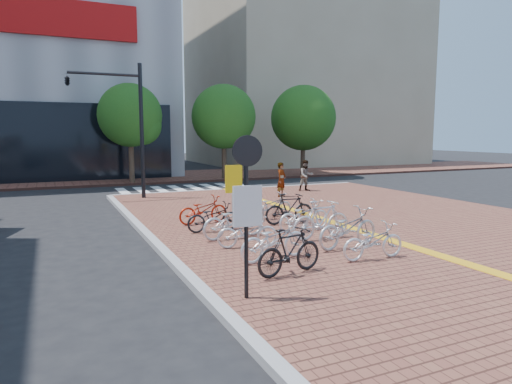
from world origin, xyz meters
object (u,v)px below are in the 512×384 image
bike_0 (290,251)px  traffic_light_pole (109,105)px  bike_3 (233,220)px  bike_11 (271,206)px  bike_10 (289,209)px  bike_2 (247,231)px  bike_8 (321,220)px  bike_9 (304,216)px  bike_7 (348,228)px  utility_box (245,201)px  bike_5 (203,210)px  bike_1 (274,240)px  yellow_sign (233,185)px  bike_4 (213,217)px  pedestrian_b (306,176)px  bike_6 (373,241)px  pedestrian_a (281,180)px  notice_sign (247,197)px

bike_0 → traffic_light_pole: traffic_light_pole is taller
bike_3 → bike_11: 3.18m
bike_0 → bike_10: bike_10 is taller
bike_2 → bike_8: bike_8 is taller
bike_9 → bike_7: bearing=174.1°
bike_2 → utility_box: 4.74m
bike_9 → traffic_light_pole: bearing=18.8°
bike_5 → utility_box: 2.06m
bike_2 → bike_7: size_ratio=0.81×
bike_0 → bike_11: 6.33m
bike_1 → bike_11: (2.25, 4.72, -0.03)m
bike_0 → yellow_sign: (0.65, 4.84, 0.88)m
bike_3 → bike_8: size_ratio=1.06×
bike_3 → yellow_sign: (0.49, 1.21, 0.87)m
utility_box → yellow_sign: (-1.27, -2.03, 0.85)m
bike_0 → bike_4: size_ratio=1.00×
bike_4 → traffic_light_pole: traffic_light_pole is taller
pedestrian_b → yellow_sign: 10.06m
bike_1 → utility_box: (1.73, 5.75, 0.05)m
bike_0 → utility_box: size_ratio=1.58×
bike_4 → bike_6: bearing=-154.9°
bike_2 → yellow_sign: size_ratio=0.81×
pedestrian_a → yellow_sign: size_ratio=0.81×
bike_0 → bike_8: size_ratio=0.91×
bike_6 → bike_0: bearing=97.2°
bike_11 → pedestrian_a: 5.67m
bike_0 → bike_5: 6.02m
pedestrian_b → traffic_light_pole: size_ratio=0.26×
yellow_sign → bike_9: bearing=-34.4°
bike_3 → notice_sign: size_ratio=0.66×
bike_8 → bike_1: bearing=119.6°
bike_11 → pedestrian_a: pedestrian_a is taller
bike_2 → bike_5: (-0.06, 3.54, 0.03)m
bike_0 → traffic_light_pole: (-2.00, 13.03, 3.70)m
bike_2 → bike_6: size_ratio=0.97×
utility_box → pedestrian_a: bearing=47.6°
pedestrian_b → utility_box: pedestrian_b is taller
bike_3 → notice_sign: notice_sign is taller
bike_3 → bike_1: bearing=172.3°
bike_3 → utility_box: 3.69m
bike_10 → pedestrian_a: size_ratio=1.05×
yellow_sign → bike_2: bearing=-103.1°
bike_7 → yellow_sign: (-1.83, 3.46, 0.86)m
notice_sign → bike_6: bearing=17.1°
bike_9 → yellow_sign: 2.37m
bike_5 → yellow_sign: (0.61, -1.19, 0.93)m
bike_7 → bike_2: bearing=56.3°
bike_7 → pedestrian_a: (2.91, 9.29, 0.29)m
bike_5 → notice_sign: notice_sign is taller
bike_8 → notice_sign: bearing=130.1°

